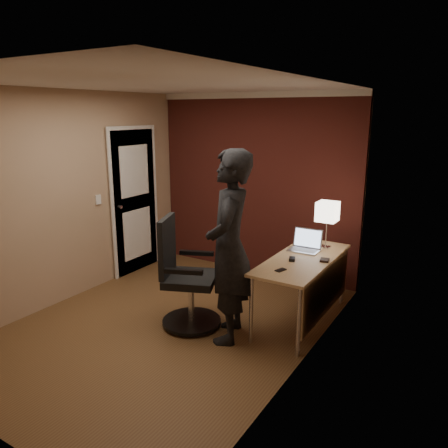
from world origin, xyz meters
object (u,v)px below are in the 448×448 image
at_px(mouse, 292,259).
at_px(person, 229,247).
at_px(phone, 281,270).
at_px(wallet, 325,260).
at_px(office_chair, 184,280).
at_px(desk, 309,271).
at_px(desk_lamp, 327,212).
at_px(laptop, 306,244).

xyz_separation_m(mouse, person, (-0.43, -0.57, 0.21)).
xyz_separation_m(mouse, phone, (0.02, -0.33, -0.01)).
relative_size(wallet, office_chair, 0.09).
height_order(desk, mouse, mouse).
distance_m(desk, mouse, 0.24).
bearing_deg(desk_lamp, wallet, -72.13).
distance_m(office_chair, person, 0.70).
xyz_separation_m(desk, office_chair, (-1.11, -0.74, -0.09)).
height_order(laptop, mouse, laptop).
xyz_separation_m(desk, desk_lamp, (0.01, 0.49, 0.55)).
xyz_separation_m(wallet, office_chair, (-1.26, -0.76, -0.23)).
xyz_separation_m(desk, mouse, (-0.14, -0.14, 0.14)).
height_order(desk_lamp, laptop, desk_lamp).
bearing_deg(laptop, office_chair, -132.97).
bearing_deg(person, mouse, 120.98).
height_order(desk, office_chair, office_chair).
distance_m(mouse, office_chair, 1.16).
xyz_separation_m(phone, wallet, (0.28, 0.49, 0.01)).
relative_size(desk_lamp, mouse, 5.35).
xyz_separation_m(desk, phone, (-0.12, -0.47, 0.13)).
height_order(mouse, office_chair, office_chair).
bearing_deg(phone, desk, 91.88).
distance_m(wallet, office_chair, 1.49).
bearing_deg(person, phone, 95.72).
bearing_deg(desk_lamp, mouse, -103.47).
bearing_deg(laptop, desk, -61.80).
relative_size(desk, desk_lamp, 2.80).
distance_m(desk, laptop, 0.38).
distance_m(laptop, mouse, 0.43).
relative_size(mouse, office_chair, 0.09).
distance_m(desk_lamp, mouse, 0.75).
relative_size(laptop, mouse, 3.37).
height_order(desk_lamp, person, person).
bearing_deg(desk, mouse, -135.96).
xyz_separation_m(desk_lamp, person, (-0.58, -1.19, -0.19)).
bearing_deg(laptop, mouse, -88.16).
relative_size(desk_lamp, person, 0.28).
relative_size(laptop, wallet, 3.06).
relative_size(desk_lamp, laptop, 1.59).
bearing_deg(wallet, office_chair, -148.95).
bearing_deg(office_chair, phone, 15.09).
relative_size(desk, phone, 13.04).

